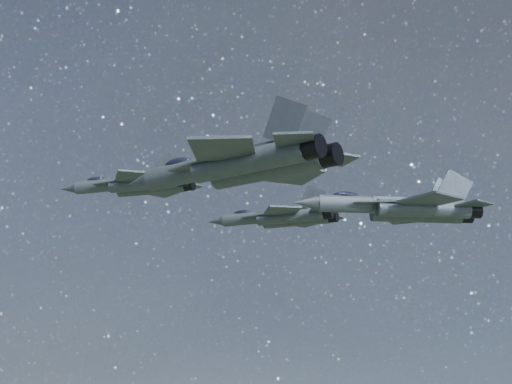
# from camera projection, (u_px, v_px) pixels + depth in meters

# --- Properties ---
(jet_lead) EXTENTS (15.58, 11.09, 3.97)m
(jet_lead) POSITION_uv_depth(u_px,v_px,m) (137.00, 184.00, 81.07)
(jet_lead) COLOR #3A4248
(jet_left) EXTENTS (15.87, 11.10, 4.00)m
(jet_left) POSITION_uv_depth(u_px,v_px,m) (283.00, 217.00, 86.12)
(jet_left) COLOR #3A4248
(jet_right) EXTENTS (20.07, 13.39, 5.09)m
(jet_right) POSITION_uv_depth(u_px,v_px,m) (241.00, 164.00, 57.89)
(jet_right) COLOR #3A4248
(jet_slot) EXTENTS (18.39, 12.12, 4.71)m
(jet_slot) POSITION_uv_depth(u_px,v_px,m) (405.00, 208.00, 74.38)
(jet_slot) COLOR #3A4248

